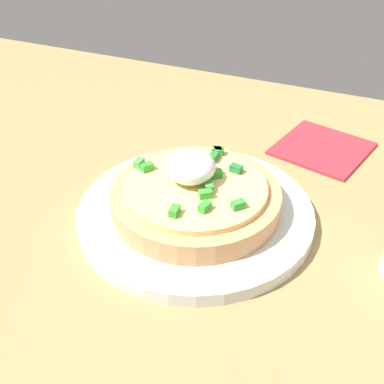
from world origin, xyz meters
The scene contains 4 objects.
dining_table centered at (0.00, 0.00, 1.42)cm, with size 124.99×66.39×2.84cm, color #A48551.
plate centered at (-0.40, -4.42, 3.56)cm, with size 24.88×24.88×1.43cm, color silver.
pizza centered at (-0.43, -4.34, 5.98)cm, with size 17.66×17.66×6.09cm.
napkin centered at (9.68, 15.05, 3.04)cm, with size 10.67×10.67×0.40cm, color red.
Camera 1 is at (16.32, -44.61, 37.56)cm, focal length 48.64 mm.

